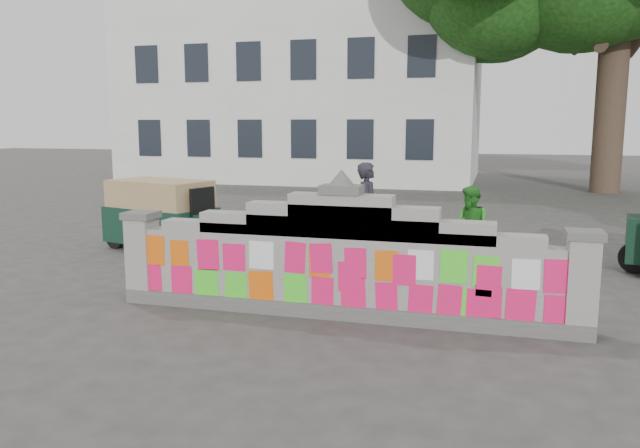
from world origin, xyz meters
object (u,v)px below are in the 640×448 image
object	(u,v)px
pedestrian	(470,228)
cyclist_rider	(368,223)
rickshaw_left	(163,214)
cyclist_bike	(368,242)

from	to	relation	value
pedestrian	cyclist_rider	bearing A→B (deg)	-111.96
cyclist_rider	rickshaw_left	size ratio (longest dim) A/B	0.62
cyclist_bike	pedestrian	distance (m)	1.87
pedestrian	rickshaw_left	world-z (taller)	pedestrian
cyclist_bike	pedestrian	world-z (taller)	pedestrian
cyclist_bike	cyclist_rider	distance (m)	0.34
cyclist_bike	cyclist_rider	xyz separation A→B (m)	(-0.00, 0.00, 0.34)
cyclist_rider	pedestrian	size ratio (longest dim) A/B	1.11
cyclist_bike	cyclist_rider	size ratio (longest dim) A/B	1.12
cyclist_bike	pedestrian	xyz separation A→B (m)	(1.78, 0.51, 0.26)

